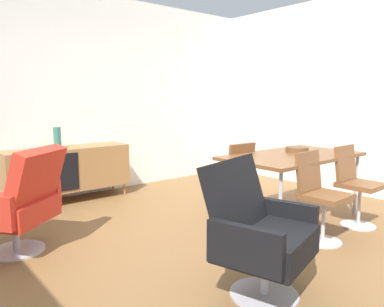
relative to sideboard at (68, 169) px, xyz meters
The scene contains 12 objects.
ground_plane 2.34m from the sideboard, 86.61° to the right, with size 8.32×8.32×0.00m, color brown.
wall_back 1.02m from the sideboard, 65.75° to the left, with size 6.80×0.12×2.80m, color white.
wall_right 4.16m from the sideboard, 34.56° to the right, with size 0.12×5.60×2.80m, color white.
sideboard is the anchor object (origin of this frame).
vase_cobalt 0.43m from the sideboard, behind, with size 0.09×0.09×0.27m.
dining_table 2.87m from the sideboard, 54.40° to the right, with size 1.60×0.90×0.74m.
wooden_bowl_on_table 2.93m from the sideboard, 50.38° to the right, with size 0.26×0.26×0.06m, color brown.
dining_chair_back_left 2.19m from the sideboard, 53.41° to the right, with size 0.42×0.45×0.86m.
dining_chair_front_left 3.16m from the sideboard, 65.56° to the right, with size 0.42×0.44×0.86m.
dining_chair_front_right 3.51m from the sideboard, 55.08° to the right, with size 0.41×0.43×0.86m.
lounge_chair_red 1.66m from the sideboard, 125.21° to the right, with size 0.91×0.90×0.95m.
armchair_black_shell 3.14m from the sideboard, 88.12° to the right, with size 0.83×0.79×0.95m.
Camera 1 is at (-1.95, -2.45, 1.37)m, focal length 34.75 mm.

